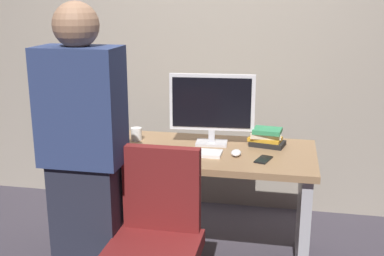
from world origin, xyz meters
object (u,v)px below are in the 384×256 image
at_px(keyboard, 186,152).
at_px(book_stack, 267,138).
at_px(mouse, 236,153).
at_px(cup_by_monitor, 136,134).
at_px(cell_phone, 264,159).
at_px(desk, 194,182).
at_px(person_at_desk, 85,165).
at_px(monitor, 212,105).
at_px(office_chair, 156,253).
at_px(cup_near_keyboard, 113,144).

relative_size(keyboard, book_stack, 1.75).
distance_m(mouse, cup_by_monitor, 0.71).
distance_m(book_stack, cell_phone, 0.30).
xyz_separation_m(desk, keyboard, (-0.03, -0.09, 0.23)).
bearing_deg(book_stack, cell_phone, -90.27).
distance_m(keyboard, mouse, 0.30).
distance_m(keyboard, book_stack, 0.54).
relative_size(person_at_desk, book_stack, 6.67).
relative_size(desk, monitor, 2.78).
height_order(office_chair, cell_phone, office_chair).
relative_size(office_chair, cell_phone, 6.53).
relative_size(monitor, keyboard, 1.26).
distance_m(cup_by_monitor, book_stack, 0.85).
xyz_separation_m(monitor, cup_by_monitor, (-0.50, -0.01, -0.21)).
distance_m(person_at_desk, mouse, 0.93).
distance_m(person_at_desk, monitor, 0.97).
distance_m(office_chair, book_stack, 1.10).
height_order(monitor, mouse, monitor).
height_order(office_chair, mouse, office_chair).
bearing_deg(keyboard, person_at_desk, -123.72).
height_order(monitor, cup_near_keyboard, monitor).
bearing_deg(keyboard, book_stack, 30.01).
bearing_deg(cup_near_keyboard, desk, 14.96).
bearing_deg(person_at_desk, office_chair, -11.31).
distance_m(monitor, cup_near_keyboard, 0.67).
xyz_separation_m(monitor, cup_near_keyboard, (-0.58, -0.26, -0.21)).
xyz_separation_m(person_at_desk, mouse, (0.70, 0.60, -0.09)).
relative_size(office_chair, cup_by_monitor, 11.19).
distance_m(monitor, keyboard, 0.35).
bearing_deg(book_stack, mouse, -124.77).
distance_m(person_at_desk, cell_phone, 1.03).
height_order(monitor, book_stack, monitor).
height_order(cup_by_monitor, cell_phone, cup_by_monitor).
height_order(monitor, cup_by_monitor, monitor).
bearing_deg(desk, cup_by_monitor, 163.77).
xyz_separation_m(keyboard, cup_near_keyboard, (-0.46, -0.03, 0.03)).
bearing_deg(office_chair, book_stack, 62.23).
distance_m(cup_by_monitor, cell_phone, 0.89).
bearing_deg(person_at_desk, monitor, 57.12).
height_order(desk, cup_by_monitor, cup_by_monitor).
bearing_deg(keyboard, office_chair, -90.73).
relative_size(office_chair, book_stack, 3.82).
distance_m(office_chair, cup_near_keyboard, 0.84).
bearing_deg(monitor, desk, -126.55).
bearing_deg(monitor, book_stack, 6.62).
xyz_separation_m(monitor, cell_phone, (0.35, -0.25, -0.25)).
relative_size(keyboard, mouse, 4.30).
height_order(mouse, book_stack, book_stack).
xyz_separation_m(cup_near_keyboard, cup_by_monitor, (0.07, 0.25, -0.00)).
bearing_deg(office_chair, desk, 86.74).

